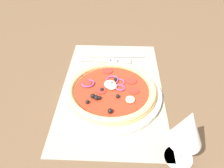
{
  "coord_description": "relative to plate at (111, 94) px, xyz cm",
  "views": [
    {
      "loc": [
        53.57,
        2.1,
        46.42
      ],
      "look_at": [
        1.14,
        0.0,
        2.7
      ],
      "focal_mm": 37.05,
      "sensor_mm": 36.0,
      "label": 1
    }
  ],
  "objects": [
    {
      "name": "plate",
      "position": [
        0.0,
        0.0,
        0.0
      ],
      "size": [
        28.92,
        28.92,
        1.3
      ],
      "primitive_type": "cylinder",
      "color": "silver",
      "rests_on": "placemat"
    },
    {
      "name": "fork",
      "position": [
        -17.96,
        -1.78,
        -0.43
      ],
      "size": [
        2.21,
        18.0,
        0.44
      ],
      "rotation": [
        0.0,
        0.0,
        1.57
      ],
      "color": "#B2B5BA",
      "rests_on": "placemat"
    },
    {
      "name": "placemat",
      "position": [
        -3.8,
        0.11,
        -0.85
      ],
      "size": [
        50.27,
        30.36,
        0.4
      ],
      "primitive_type": "cube",
      "color": "gray",
      "rests_on": "ground_plane"
    },
    {
      "name": "wine_glass",
      "position": [
        19.67,
        16.04,
        9.01
      ],
      "size": [
        7.2,
        7.2,
        14.9
      ],
      "color": "silver",
      "rests_on": "ground_plane"
    },
    {
      "name": "pizza",
      "position": [
        -0.02,
        -0.01,
        1.73
      ],
      "size": [
        25.96,
        25.96,
        2.67
      ],
      "color": "tan",
      "rests_on": "plate"
    },
    {
      "name": "knife",
      "position": [
        -21.55,
        1.32,
        -0.4
      ],
      "size": [
        2.62,
        20.06,
        0.62
      ],
      "rotation": [
        0.0,
        0.0,
        1.62
      ],
      "color": "#B2B5BA",
      "rests_on": "placemat"
    },
    {
      "name": "ground_plane",
      "position": [
        -3.8,
        0.11,
        -2.25
      ],
      "size": [
        190.0,
        140.0,
        2.4
      ],
      "primitive_type": "cube",
      "color": "brown"
    }
  ]
}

